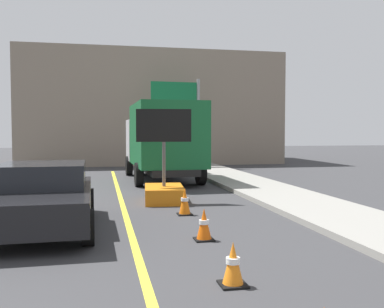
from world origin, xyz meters
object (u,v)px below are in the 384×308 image
at_px(pickup_car, 43,197).
at_px(highway_guide_sign, 185,107).
at_px(traffic_cone_mid_lane, 233,264).
at_px(traffic_cone_curbside, 185,202).
at_px(traffic_cone_far_lane, 204,225).
at_px(arrow_board_trailer, 164,185).
at_px(box_truck, 162,139).

distance_m(pickup_car, highway_guide_sign, 15.99).
xyz_separation_m(traffic_cone_mid_lane, traffic_cone_curbside, (0.30, 5.01, 0.04)).
relative_size(traffic_cone_mid_lane, traffic_cone_far_lane, 0.97).
distance_m(arrow_board_trailer, traffic_cone_curbside, 2.14).
xyz_separation_m(arrow_board_trailer, traffic_cone_curbside, (0.21, -2.12, -0.15)).
bearing_deg(box_truck, arrow_board_trailer, -97.48).
bearing_deg(traffic_cone_mid_lane, box_truck, 86.30).
relative_size(arrow_board_trailer, highway_guide_sign, 0.54).
distance_m(box_truck, pickup_car, 9.52).
bearing_deg(traffic_cone_far_lane, box_truck, 86.45).
bearing_deg(highway_guide_sign, traffic_cone_curbside, -100.83).
distance_m(arrow_board_trailer, box_truck, 5.74).
height_order(pickup_car, highway_guide_sign, highway_guide_sign).
xyz_separation_m(box_truck, traffic_cone_mid_lane, (-0.82, -12.69, -1.45)).
xyz_separation_m(box_truck, traffic_cone_far_lane, (-0.63, -10.24, -1.44)).
distance_m(arrow_board_trailer, traffic_cone_far_lane, 4.69).
distance_m(pickup_car, traffic_cone_mid_lane, 4.95).
distance_m(traffic_cone_far_lane, traffic_cone_curbside, 2.56).
xyz_separation_m(pickup_car, traffic_cone_curbside, (3.20, 1.02, -0.37)).
xyz_separation_m(highway_guide_sign, traffic_cone_mid_lane, (-2.91, -18.64, -3.13)).
xyz_separation_m(pickup_car, highway_guide_sign, (5.81, 14.65, 2.73)).
bearing_deg(traffic_cone_far_lane, traffic_cone_mid_lane, -94.32).
xyz_separation_m(pickup_car, traffic_cone_far_lane, (3.09, -1.54, -0.40)).
bearing_deg(traffic_cone_curbside, box_truck, 86.16).
distance_m(box_truck, traffic_cone_far_lane, 10.36).
bearing_deg(traffic_cone_curbside, highway_guide_sign, 79.17).
bearing_deg(pickup_car, box_truck, 66.84).
relative_size(pickup_car, traffic_cone_curbside, 6.66).
xyz_separation_m(arrow_board_trailer, highway_guide_sign, (2.82, 11.51, 2.94)).
bearing_deg(traffic_cone_far_lane, traffic_cone_curbside, 87.35).
bearing_deg(traffic_cone_far_lane, highway_guide_sign, 80.44).
distance_m(pickup_car, traffic_cone_curbside, 3.38).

